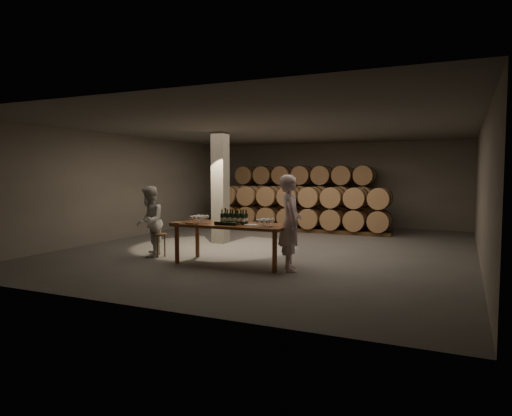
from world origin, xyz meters
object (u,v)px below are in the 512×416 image
at_px(bottle_cluster, 234,218).
at_px(stool, 160,238).
at_px(tasting_table, 233,228).
at_px(plate, 251,225).
at_px(person_woman, 149,221).
at_px(notebook_near, 192,223).
at_px(person_man, 290,223).

distance_m(bottle_cluster, stool, 2.12).
height_order(tasting_table, bottle_cluster, bottle_cluster).
height_order(bottle_cluster, plate, bottle_cluster).
distance_m(plate, person_woman, 2.76).
distance_m(bottle_cluster, notebook_near, 0.94).
bearing_deg(person_woman, tasting_table, 60.35).
distance_m(stool, person_woman, 0.47).
height_order(bottle_cluster, notebook_near, bottle_cluster).
relative_size(tasting_table, stool, 4.65).
relative_size(bottle_cluster, person_woman, 0.35).
height_order(bottle_cluster, person_woman, person_woman).
distance_m(bottle_cluster, person_man, 1.36).
xyz_separation_m(tasting_table, bottle_cluster, (0.03, 0.02, 0.22)).
bearing_deg(person_woman, person_man, 59.11).
relative_size(notebook_near, person_woman, 0.13).
relative_size(bottle_cluster, plate, 1.95).
xyz_separation_m(notebook_near, person_man, (2.19, 0.30, 0.08)).
bearing_deg(plate, bottle_cluster, 166.52).
bearing_deg(person_woman, notebook_near, 45.59).
xyz_separation_m(bottle_cluster, plate, (0.47, -0.11, -0.11)).
bearing_deg(person_man, plate, 61.53).
bearing_deg(bottle_cluster, stool, 178.36).
bearing_deg(notebook_near, person_man, 12.51).
distance_m(tasting_table, bottle_cluster, 0.23).
relative_size(notebook_near, person_man, 0.11).
bearing_deg(tasting_table, person_man, -3.32).
xyz_separation_m(plate, notebook_near, (-1.31, -0.29, 0.01)).
bearing_deg(bottle_cluster, person_woman, -179.51).
relative_size(tasting_table, plate, 8.38).
bearing_deg(stool, person_woman, -162.28).
relative_size(tasting_table, person_woman, 1.52).
bearing_deg(tasting_table, plate, -10.52).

